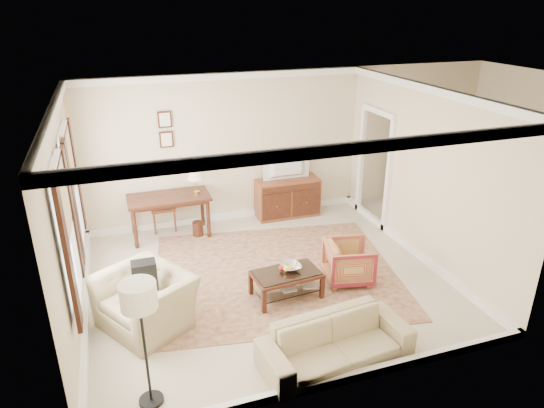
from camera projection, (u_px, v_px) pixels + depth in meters
room_shell at (265, 127)px, 6.77m from camera, size 5.51×5.01×2.91m
annex_bedroom at (456, 199)px, 9.93m from camera, size 3.00×2.70×2.90m
window_front at (67, 234)px, 5.72m from camera, size 0.12×1.56×1.80m
window_rear at (72, 188)px, 7.12m from camera, size 0.12×1.56×1.80m
doorway at (374, 169)px, 9.43m from camera, size 0.10×1.12×2.25m
rug at (275, 273)px, 7.88m from camera, size 4.31×3.86×0.01m
writing_desk at (169, 202)px, 8.88m from camera, size 1.47×0.74×0.81m
desk_chair at (162, 204)px, 9.22m from camera, size 0.49×0.49×1.05m
desk_lamp at (196, 180)px, 8.89m from camera, size 0.32×0.32×0.50m
framed_prints at (166, 129)px, 8.81m from camera, size 0.25×0.04×0.68m
sideboard at (287, 198)px, 9.87m from camera, size 1.28×0.49×0.79m
tv at (288, 158)px, 9.53m from camera, size 0.92×0.53×0.12m
coffee_table at (286, 278)px, 7.15m from camera, size 1.03×0.66×0.42m
fruit_bowl at (291, 266)px, 7.16m from camera, size 0.42×0.42×0.10m
book_a at (281, 287)px, 7.19m from camera, size 0.28×0.07×0.38m
book_b at (302, 283)px, 7.30m from camera, size 0.27×0.12×0.38m
striped_armchair at (349, 260)px, 7.56m from camera, size 0.78×0.82×0.72m
club_armchair at (145, 292)px, 6.46m from camera, size 1.25×1.39×1.02m
backpack at (144, 274)px, 6.41m from camera, size 0.37×0.39×0.40m
sofa at (336, 336)px, 5.84m from camera, size 1.93×0.75×0.73m
floor_lamp at (139, 305)px, 4.87m from camera, size 0.38×0.38×1.52m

